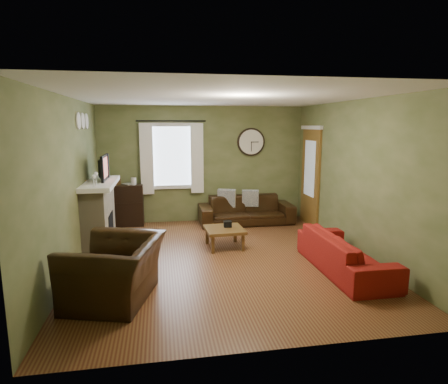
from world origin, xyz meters
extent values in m
cube|color=brown|center=(0.00, 0.00, 0.00)|extent=(4.60, 5.20, 0.00)
cube|color=white|center=(0.00, 0.00, 2.60)|extent=(4.60, 5.20, 0.00)
cube|color=#606A3D|center=(-2.30, 0.00, 1.30)|extent=(0.00, 5.20, 2.60)
cube|color=#606A3D|center=(2.30, 0.00, 1.30)|extent=(0.00, 5.20, 2.60)
cube|color=#606A3D|center=(0.00, 2.60, 1.30)|extent=(4.60, 0.00, 2.60)
cube|color=#606A3D|center=(0.00, -2.60, 1.30)|extent=(4.60, 0.00, 2.60)
cube|color=gray|center=(-2.10, 1.15, 0.55)|extent=(0.40, 1.40, 1.10)
cube|color=black|center=(-1.91, 1.15, 0.30)|extent=(0.04, 0.60, 0.55)
cube|color=white|center=(-2.07, 1.15, 1.14)|extent=(0.58, 1.60, 0.08)
imported|color=black|center=(-2.05, 1.30, 1.35)|extent=(0.08, 0.60, 0.35)
cube|color=#994C3F|center=(-1.97, 1.30, 1.41)|extent=(0.02, 0.62, 0.36)
cylinder|color=white|center=(-2.28, 0.80, 2.25)|extent=(0.28, 0.28, 0.03)
cylinder|color=white|center=(-2.28, 1.15, 2.25)|extent=(0.28, 0.28, 0.03)
cylinder|color=white|center=(-2.28, 1.50, 2.25)|extent=(0.28, 0.28, 0.03)
cylinder|color=black|center=(-0.70, 2.48, 2.27)|extent=(0.03, 0.03, 1.50)
cube|color=white|center=(-1.25, 2.48, 1.45)|extent=(0.28, 0.04, 1.55)
cube|color=white|center=(-0.15, 2.48, 1.45)|extent=(0.28, 0.04, 1.55)
cube|color=brown|center=(2.27, 1.85, 1.05)|extent=(0.05, 0.90, 2.10)
imported|color=#553A19|center=(-1.73, 2.42, 0.96)|extent=(0.28, 0.29, 0.02)
imported|color=black|center=(0.91, 2.17, 0.31)|extent=(2.09, 0.82, 0.61)
cube|color=#909498|center=(0.50, 2.36, 0.55)|extent=(0.42, 0.27, 0.40)
cube|color=#909498|center=(1.03, 2.27, 0.55)|extent=(0.39, 0.20, 0.37)
imported|color=maroon|center=(1.74, -0.82, 0.28)|extent=(0.76, 1.95, 0.57)
imported|color=black|center=(-1.56, -1.21, 0.39)|extent=(1.33, 1.43, 0.78)
cube|color=black|center=(0.21, 0.66, 0.40)|extent=(0.15, 0.15, 0.11)
camera|label=1|loc=(-0.97, -5.81, 2.18)|focal=30.00mm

